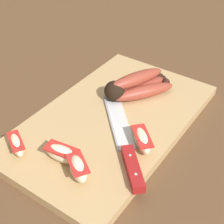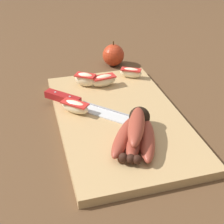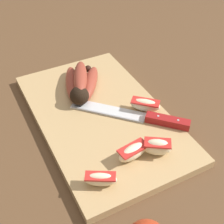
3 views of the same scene
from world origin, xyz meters
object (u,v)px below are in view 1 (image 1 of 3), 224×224
(chefs_knife, at_px, (127,150))
(apple_wedge_far, at_px, (142,140))
(banana_bunch, at_px, (135,86))
(apple_wedge_middle, at_px, (16,144))
(apple_wedge_extra, at_px, (62,153))
(apple_wedge_near, at_px, (78,168))

(chefs_knife, xyz_separation_m, apple_wedge_far, (0.03, -0.01, 0.01))
(banana_bunch, bearing_deg, apple_wedge_middle, 163.78)
(apple_wedge_far, height_order, apple_wedge_extra, apple_wedge_extra)
(apple_wedge_far, bearing_deg, banana_bunch, 35.94)
(apple_wedge_near, xyz_separation_m, apple_wedge_far, (0.13, -0.05, -0.00))
(banana_bunch, bearing_deg, apple_wedge_extra, -179.24)
(chefs_knife, height_order, apple_wedge_far, apple_wedge_far)
(apple_wedge_far, relative_size, apple_wedge_extra, 0.98)
(apple_wedge_middle, bearing_deg, apple_wedge_extra, -71.12)
(banana_bunch, bearing_deg, chefs_knife, -152.76)
(apple_wedge_near, relative_size, apple_wedge_extra, 0.90)
(banana_bunch, distance_m, apple_wedge_extra, 0.26)
(banana_bunch, xyz_separation_m, apple_wedge_extra, (-0.26, -0.00, -0.00))
(apple_wedge_extra, bearing_deg, chefs_knife, -45.55)
(apple_wedge_near, bearing_deg, apple_wedge_extra, 74.69)
(banana_bunch, height_order, apple_wedge_middle, banana_bunch)
(chefs_knife, distance_m, apple_wedge_middle, 0.21)
(banana_bunch, distance_m, chefs_knife, 0.19)
(apple_wedge_middle, relative_size, apple_wedge_extra, 0.91)
(apple_wedge_near, bearing_deg, apple_wedge_middle, 96.86)
(apple_wedge_far, bearing_deg, apple_wedge_middle, 127.66)
(chefs_knife, bearing_deg, banana_bunch, 27.24)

